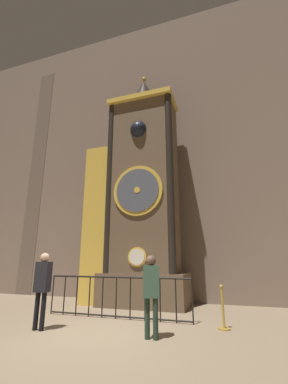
# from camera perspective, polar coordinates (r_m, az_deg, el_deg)

# --- Properties ---
(ground_plane) EXTENTS (28.00, 28.00, 0.00)m
(ground_plane) POSITION_cam_1_polar(r_m,az_deg,el_deg) (6.27, -11.73, -28.99)
(ground_plane) COLOR #847056
(cathedral_back_wall) EXTENTS (24.00, 0.32, 13.59)m
(cathedral_back_wall) POSITION_cam_1_polar(r_m,az_deg,el_deg) (12.19, 2.33, 10.45)
(cathedral_back_wall) COLOR #7A6656
(cathedral_back_wall) RESTS_ON ground_plane
(clock_tower) EXTENTS (3.89, 1.79, 9.44)m
(clock_tower) POSITION_cam_1_polar(r_m,az_deg,el_deg) (10.08, -1.84, -1.28)
(clock_tower) COLOR brown
(clock_tower) RESTS_ON ground_plane
(railing_fence) EXTENTS (4.31, 0.05, 1.11)m
(railing_fence) POSITION_cam_1_polar(r_m,az_deg,el_deg) (7.82, -6.21, -21.83)
(railing_fence) COLOR black
(railing_fence) RESTS_ON ground_plane
(visitor_near) EXTENTS (0.35, 0.24, 1.73)m
(visitor_near) POSITION_cam_1_polar(r_m,az_deg,el_deg) (6.93, -21.62, -18.15)
(visitor_near) COLOR black
(visitor_near) RESTS_ON ground_plane
(visitor_far) EXTENTS (0.39, 0.31, 1.66)m
(visitor_far) POSITION_cam_1_polar(r_m,az_deg,el_deg) (5.81, 1.60, -20.37)
(visitor_far) COLOR #213427
(visitor_far) RESTS_ON ground_plane
(stanchion_post) EXTENTS (0.28, 0.28, 0.99)m
(stanchion_post) POSITION_cam_1_polar(r_m,az_deg,el_deg) (6.92, 17.22, -24.61)
(stanchion_post) COLOR #B28E33
(stanchion_post) RESTS_ON ground_plane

